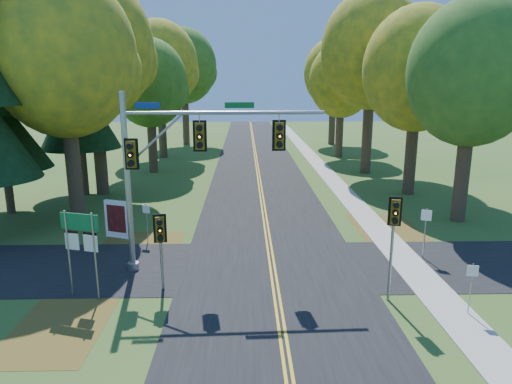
{
  "coord_description": "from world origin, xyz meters",
  "views": [
    {
      "loc": [
        -1.2,
        -17.12,
        8.03
      ],
      "look_at": [
        -0.71,
        2.99,
        3.2
      ],
      "focal_mm": 32.0,
      "sensor_mm": 36.0,
      "label": 1
    }
  ],
  "objects_px": {
    "traffic_mast": "(177,158)",
    "route_sign_cluster": "(81,238)",
    "info_kiosk": "(118,219)",
    "east_signal_pole": "(394,223)"
  },
  "relations": [
    {
      "from": "traffic_mast",
      "to": "route_sign_cluster",
      "type": "height_order",
      "value": "traffic_mast"
    },
    {
      "from": "route_sign_cluster",
      "to": "info_kiosk",
      "type": "distance_m",
      "value": 7.2
    },
    {
      "from": "route_sign_cluster",
      "to": "east_signal_pole",
      "type": "bearing_deg",
      "value": 14.08
    },
    {
      "from": "east_signal_pole",
      "to": "traffic_mast",
      "type": "bearing_deg",
      "value": 170.75
    },
    {
      "from": "traffic_mast",
      "to": "route_sign_cluster",
      "type": "bearing_deg",
      "value": -142.5
    },
    {
      "from": "east_signal_pole",
      "to": "route_sign_cluster",
      "type": "height_order",
      "value": "east_signal_pole"
    },
    {
      "from": "east_signal_pole",
      "to": "route_sign_cluster",
      "type": "xyz_separation_m",
      "value": [
        -11.48,
        0.63,
        -0.67
      ]
    },
    {
      "from": "traffic_mast",
      "to": "info_kiosk",
      "type": "xyz_separation_m",
      "value": [
        -3.9,
        4.34,
        -3.95
      ]
    },
    {
      "from": "traffic_mast",
      "to": "east_signal_pole",
      "type": "distance_m",
      "value": 9.05
    },
    {
      "from": "route_sign_cluster",
      "to": "info_kiosk",
      "type": "xyz_separation_m",
      "value": [
        -0.63,
        7.03,
        -1.42
      ]
    }
  ]
}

